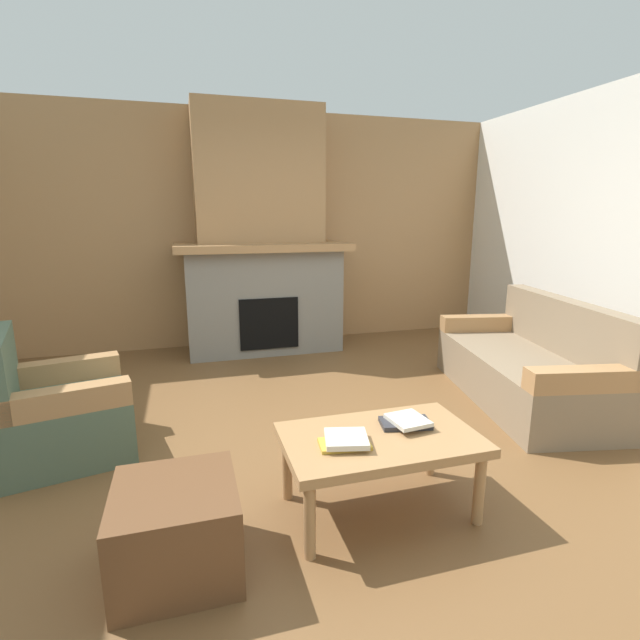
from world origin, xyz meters
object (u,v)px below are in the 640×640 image
object	(u,v)px
ottoman	(177,529)
fireplace	(262,249)
armchair	(56,413)
coffee_table	(380,445)
couch	(530,367)

from	to	relation	value
ottoman	fireplace	bearing A→B (deg)	74.43
fireplace	armchair	bearing A→B (deg)	-128.63
fireplace	coffee_table	bearing A→B (deg)	-88.82
fireplace	ottoman	bearing A→B (deg)	-105.57
armchair	fireplace	bearing A→B (deg)	51.37
armchair	coffee_table	world-z (taller)	armchair
coffee_table	ottoman	size ratio (longest dim) A/B	1.92
fireplace	coffee_table	world-z (taller)	fireplace
ottoman	coffee_table	bearing A→B (deg)	8.43
couch	coffee_table	size ratio (longest dim) A/B	1.93
couch	coffee_table	xyz separation A→B (m)	(-1.82, -1.06, 0.09)
armchair	ottoman	bearing A→B (deg)	-59.39
armchair	ottoman	xyz separation A→B (m)	(0.75, -1.27, -0.09)
armchair	coffee_table	bearing A→B (deg)	-32.42
couch	armchair	distance (m)	3.59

